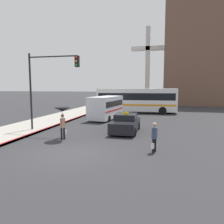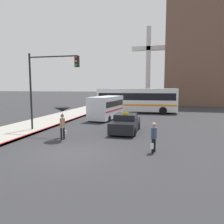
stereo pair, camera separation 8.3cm
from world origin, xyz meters
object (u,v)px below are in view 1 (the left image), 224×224
at_px(pedestrian_with_umbrella, 62,113).
at_px(pedestrian_man, 154,136).
at_px(monument_cross, 148,60).
at_px(taxi, 126,123).
at_px(ambulance_van, 106,107).
at_px(city_bus, 136,99).
at_px(traffic_light, 49,77).

bearing_deg(pedestrian_with_umbrella, pedestrian_man, -81.00).
distance_m(pedestrian_with_umbrella, pedestrian_man, 6.18).
bearing_deg(monument_cross, taxi, -88.92).
xyz_separation_m(ambulance_van, city_bus, (2.48, 6.57, 0.45)).
bearing_deg(city_bus, traffic_light, 158.37).
height_order(city_bus, traffic_light, traffic_light).
relative_size(taxi, monument_cross, 0.26).
height_order(traffic_light, monument_cross, monument_cross).
bearing_deg(pedestrian_man, city_bus, -146.18).
relative_size(pedestrian_man, monument_cross, 0.10).
bearing_deg(pedestrian_man, taxi, -130.50).
height_order(ambulance_van, monument_cross, monument_cross).
bearing_deg(traffic_light, pedestrian_with_umbrella, -45.05).
relative_size(city_bus, traffic_light, 1.76).
distance_m(ambulance_van, traffic_light, 8.50).
relative_size(taxi, pedestrian_man, 2.64).
bearing_deg(monument_cross, pedestrian_with_umbrella, -94.84).
height_order(ambulance_van, traffic_light, traffic_light).
bearing_deg(taxi, traffic_light, 14.27).
height_order(pedestrian_man, traffic_light, traffic_light).
bearing_deg(ambulance_van, pedestrian_with_umbrella, 94.54).
xyz_separation_m(pedestrian_with_umbrella, pedestrian_man, (5.93, -1.50, -0.86)).
relative_size(traffic_light, monument_cross, 0.37).
height_order(city_bus, pedestrian_man, city_bus).
relative_size(taxi, city_bus, 0.40).
bearing_deg(traffic_light, city_bus, 70.91).
xyz_separation_m(city_bus, pedestrian_with_umbrella, (-2.91, -16.22, -0.03)).
bearing_deg(pedestrian_with_umbrella, city_bus, 13.06).
height_order(city_bus, pedestrian_with_umbrella, city_bus).
bearing_deg(ambulance_van, city_bus, -103.66).
height_order(taxi, monument_cross, monument_cross).
height_order(ambulance_van, pedestrian_man, ambulance_van).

